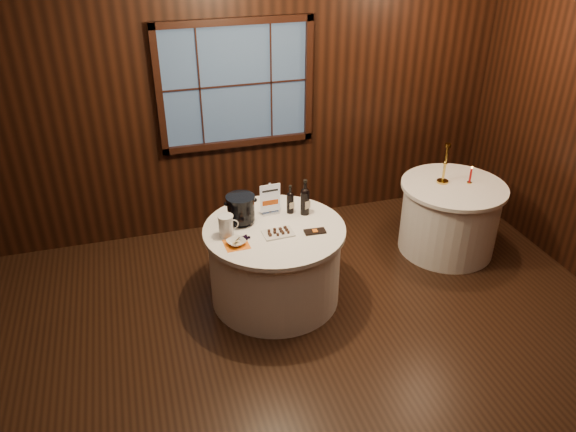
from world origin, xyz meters
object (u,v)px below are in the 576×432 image
object	(u,v)px
side_table	(449,217)
port_bottle_right	(305,199)
main_table	(275,263)
red_candle	(470,177)
port_bottle_left	(290,201)
glass_pitcher	(226,226)
cracker_bowl	(236,242)
brass_candlestick	(444,169)
chocolate_plate	(278,233)
grape_bunch	(245,238)
sign_stand	(270,203)
chocolate_box	(315,231)
ice_bucket	(241,209)

from	to	relation	value
side_table	port_bottle_right	distance (m)	1.75
main_table	red_candle	size ratio (longest dim) A/B	6.76
port_bottle_right	red_candle	bearing A→B (deg)	-16.95
port_bottle_left	glass_pitcher	size ratio (longest dim) A/B	1.42
port_bottle_left	cracker_bowl	distance (m)	0.73
glass_pitcher	main_table	bearing A→B (deg)	3.99
brass_candlestick	chocolate_plate	bearing A→B (deg)	-165.30
cracker_bowl	main_table	bearing A→B (deg)	24.50
glass_pitcher	brass_candlestick	bearing A→B (deg)	12.84
red_candle	main_table	bearing A→B (deg)	-172.32
chocolate_plate	glass_pitcher	distance (m)	0.46
port_bottle_left	grape_bunch	bearing A→B (deg)	-157.53
sign_stand	chocolate_box	xyz separation A→B (m)	(0.29, -0.44, -0.10)
chocolate_plate	glass_pitcher	size ratio (longest dim) A/B	1.39
sign_stand	glass_pitcher	size ratio (longest dim) A/B	1.59
port_bottle_right	chocolate_box	size ratio (longest dim) A/B	1.85
chocolate_plate	cracker_bowl	bearing A→B (deg)	-171.07
red_candle	ice_bucket	bearing A→B (deg)	-177.23
side_table	chocolate_box	xyz separation A→B (m)	(-1.68, -0.48, 0.39)
port_bottle_right	grape_bunch	xyz separation A→B (m)	(-0.64, -0.29, -0.13)
sign_stand	cracker_bowl	xyz separation A→B (m)	(-0.42, -0.44, -0.08)
chocolate_box	red_candle	bearing A→B (deg)	17.52
main_table	chocolate_plate	xyz separation A→B (m)	(0.00, -0.11, 0.40)
glass_pitcher	brass_candlestick	size ratio (longest dim) A/B	0.46
chocolate_box	sign_stand	bearing A→B (deg)	126.61
port_bottle_left	grape_bunch	size ratio (longest dim) A/B	1.71
sign_stand	red_candle	bearing A→B (deg)	-2.20
cracker_bowl	red_candle	size ratio (longest dim) A/B	0.82
main_table	grape_bunch	xyz separation A→B (m)	(-0.30, -0.13, 0.40)
sign_stand	ice_bucket	bearing A→B (deg)	-165.59
chocolate_box	cracker_bowl	bearing A→B (deg)	-176.77
chocolate_plate	cracker_bowl	world-z (taller)	cracker_bowl
main_table	chocolate_box	world-z (taller)	chocolate_box
chocolate_box	grape_bunch	distance (m)	0.62
main_table	red_candle	xyz separation A→B (m)	(2.17, 0.29, 0.46)
main_table	glass_pitcher	xyz separation A→B (m)	(-0.43, -0.00, 0.48)
chocolate_plate	chocolate_box	size ratio (longest dim) A/B	1.45
glass_pitcher	red_candle	size ratio (longest dim) A/B	1.04
sign_stand	port_bottle_left	world-z (taller)	sign_stand
side_table	brass_candlestick	distance (m)	0.55
grape_bunch	sign_stand	bearing A→B (deg)	49.98
main_table	side_table	size ratio (longest dim) A/B	1.19
port_bottle_right	cracker_bowl	distance (m)	0.81
port_bottle_right	cracker_bowl	xyz separation A→B (m)	(-0.72, -0.34, -0.13)
port_bottle_right	chocolate_plate	xyz separation A→B (m)	(-0.34, -0.28, -0.14)
ice_bucket	chocolate_box	bearing A→B (deg)	-30.90
main_table	cracker_bowl	bearing A→B (deg)	-155.50
grape_bunch	cracker_bowl	xyz separation A→B (m)	(-0.08, -0.05, 0.00)
main_table	port_bottle_left	world-z (taller)	port_bottle_left
grape_bunch	port_bottle_right	bearing A→B (deg)	24.77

